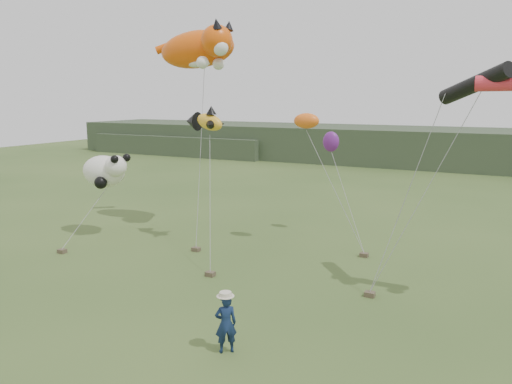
# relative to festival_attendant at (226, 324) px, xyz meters

# --- Properties ---
(ground) EXTENTS (120.00, 120.00, 0.00)m
(ground) POSITION_rel_festival_attendant_xyz_m (-2.10, 2.03, -0.89)
(ground) COLOR #385123
(ground) RESTS_ON ground
(headland) EXTENTS (90.00, 13.00, 4.00)m
(headland) POSITION_rel_festival_attendant_xyz_m (-5.22, 46.72, 1.04)
(headland) COLOR #2D3D28
(headland) RESTS_ON ground
(festival_attendant) EXTENTS (0.77, 0.74, 1.77)m
(festival_attendant) POSITION_rel_festival_attendant_xyz_m (0.00, 0.00, 0.00)
(festival_attendant) COLOR #122244
(festival_attendant) RESTS_ON ground
(sandbag_anchors) EXTENTS (15.00, 6.35, 0.19)m
(sandbag_anchors) POSITION_rel_festival_attendant_xyz_m (-3.61, 6.88, -0.79)
(sandbag_anchors) COLOR brown
(sandbag_anchors) RESTS_ON ground
(cat_kite) EXTENTS (5.87, 3.14, 2.56)m
(cat_kite) POSITION_rel_festival_attendant_xyz_m (-8.35, 11.78, 9.13)
(cat_kite) COLOR #E6530A
(cat_kite) RESTS_ON ground
(fish_kite) EXTENTS (2.49, 1.64, 1.35)m
(fish_kite) POSITION_rel_festival_attendant_xyz_m (-6.76, 9.40, 5.35)
(fish_kite) COLOR gold
(fish_kite) RESTS_ON ground
(tube_kites) EXTENTS (4.37, 2.51, 1.43)m
(tube_kites) POSITION_rel_festival_attendant_xyz_m (6.60, 7.30, 7.01)
(tube_kites) COLOR black
(tube_kites) RESTS_ON ground
(panda_kite) EXTENTS (2.99, 1.93, 1.86)m
(panda_kite) POSITION_rel_festival_attendant_xyz_m (-12.20, 8.14, 2.66)
(panda_kite) COLOR white
(panda_kite) RESTS_ON ground
(misc_kites) EXTENTS (1.47, 3.36, 2.13)m
(misc_kites) POSITION_rel_festival_attendant_xyz_m (-1.81, 12.43, 4.86)
(misc_kites) COLOR orange
(misc_kites) RESTS_ON ground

